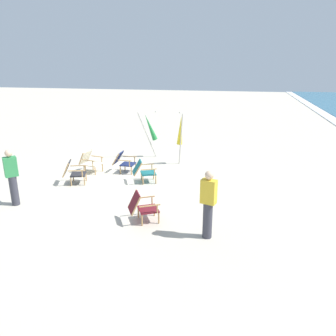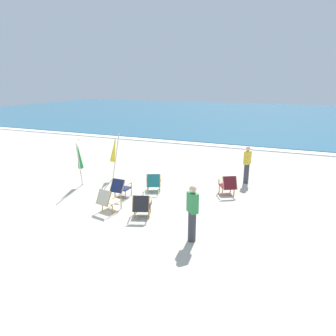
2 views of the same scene
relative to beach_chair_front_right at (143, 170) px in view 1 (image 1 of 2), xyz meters
name	(u,v)px [view 1 (image 1 of 2)]	position (x,y,z in m)	size (l,w,h in m)	color
ground_plane	(121,179)	(-0.17, -0.88, -0.42)	(80.00, 80.00, 0.00)	beige
beach_chair_front_right	(143,170)	(0.00, 0.00, 0.00)	(0.84, 0.94, 0.78)	#196066
beach_chair_front_left	(123,161)	(-0.90, -1.03, 0.00)	(0.61, 0.79, 0.77)	#19234C
beach_chair_mid_center	(73,171)	(0.63, -2.26, 0.01)	(0.78, 0.88, 0.80)	#28282D
beach_chair_far_center	(90,161)	(-0.65, -2.26, 0.00)	(0.70, 0.83, 0.79)	beige
beach_chair_back_right	(142,206)	(2.81, 0.80, 0.00)	(0.85, 0.92, 0.79)	maroon
umbrella_furled_yellow	(180,131)	(-2.30, 0.84, 0.95)	(0.48, 0.39, 2.10)	#B7B2A8
umbrella_furled_green	(150,128)	(-3.06, -0.60, 0.88)	(0.55, 0.80, 1.99)	#B7B2A8
person_near_chairs	(208,204)	(3.25, 2.51, 0.42)	(0.29, 0.38, 1.63)	#383842
person_by_waterline	(12,177)	(2.59, -3.05, 0.42)	(0.38, 0.38, 1.63)	#383842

